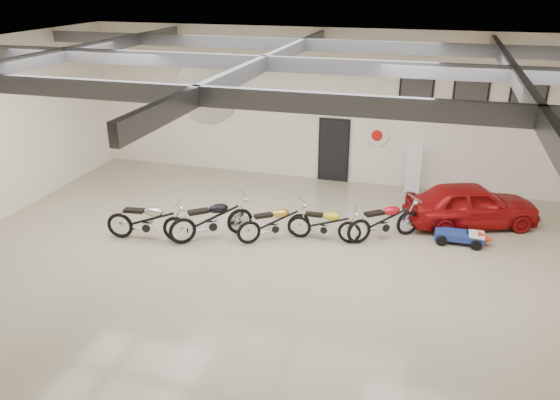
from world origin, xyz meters
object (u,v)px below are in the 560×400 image
(motorcycle_red, at_px, (384,220))
(go_kart, at_px, (465,234))
(motorcycle_gold, at_px, (274,222))
(motorcycle_yellow, at_px, (325,223))
(motorcycle_black, at_px, (211,218))
(motorcycle_silver, at_px, (147,220))
(vintage_car, at_px, (472,204))
(banner_stand, at_px, (414,167))

(motorcycle_red, xyz_separation_m, go_kart, (2.06, 0.31, -0.27))
(motorcycle_gold, height_order, motorcycle_yellow, motorcycle_gold)
(motorcycle_black, bearing_deg, motorcycle_silver, 159.63)
(go_kart, relative_size, vintage_car, 0.42)
(banner_stand, relative_size, go_kart, 1.15)
(banner_stand, relative_size, motorcycle_silver, 0.80)
(motorcycle_silver, bearing_deg, motorcycle_gold, 8.16)
(motorcycle_silver, bearing_deg, vintage_car, 14.17)
(motorcycle_gold, xyz_separation_m, motorcycle_red, (2.77, 0.85, 0.03))
(motorcycle_black, distance_m, go_kart, 6.62)
(motorcycle_silver, relative_size, motorcycle_yellow, 1.16)
(go_kart, bearing_deg, motorcycle_gold, -165.82)
(banner_stand, xyz_separation_m, motorcycle_black, (-4.89, -4.82, -0.29))
(motorcycle_gold, distance_m, go_kart, 4.97)
(motorcycle_gold, distance_m, motorcycle_yellow, 1.32)
(motorcycle_black, bearing_deg, motorcycle_red, -22.90)
(motorcycle_silver, height_order, motorcycle_gold, motorcycle_silver)
(motorcycle_silver, relative_size, vintage_car, 0.61)
(motorcycle_gold, bearing_deg, motorcycle_black, 158.15)
(banner_stand, distance_m, vintage_car, 2.65)
(motorcycle_gold, xyz_separation_m, motorcycle_yellow, (1.28, 0.34, -0.02))
(go_kart, height_order, vintage_car, vintage_car)
(motorcycle_red, height_order, vintage_car, vintage_car)
(motorcycle_red, relative_size, go_kart, 1.39)
(motorcycle_yellow, bearing_deg, banner_stand, 62.04)
(banner_stand, height_order, vintage_car, banner_stand)
(motorcycle_yellow, bearing_deg, vintage_car, 27.36)
(banner_stand, height_order, go_kart, banner_stand)
(go_kart, bearing_deg, vintage_car, 82.88)
(motorcycle_yellow, height_order, motorcycle_red, motorcycle_red)
(go_kart, xyz_separation_m, vintage_car, (0.17, 1.26, 0.34))
(banner_stand, bearing_deg, motorcycle_gold, -119.21)
(vintage_car, bearing_deg, motorcycle_yellow, 98.07)
(motorcycle_gold, relative_size, go_kart, 1.30)
(motorcycle_red, relative_size, vintage_car, 0.58)
(motorcycle_black, bearing_deg, motorcycle_yellow, -24.45)
(motorcycle_silver, distance_m, motorcycle_gold, 3.33)
(vintage_car, bearing_deg, motorcycle_gold, 94.71)
(banner_stand, distance_m, motorcycle_yellow, 4.57)
(motorcycle_red, xyz_separation_m, vintage_car, (2.23, 1.57, 0.07))
(motorcycle_black, bearing_deg, motorcycle_gold, -24.90)
(motorcycle_silver, height_order, motorcycle_red, motorcycle_silver)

